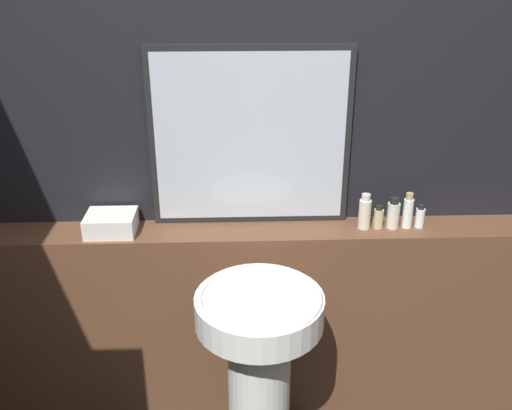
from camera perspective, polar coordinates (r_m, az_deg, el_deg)
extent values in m
cube|color=black|center=(2.45, 0.19, 5.19)|extent=(8.00, 0.06, 2.50)
cube|color=brown|center=(2.69, 0.29, -11.58)|extent=(2.59, 0.21, 0.95)
cylinder|color=white|center=(2.40, 0.31, -19.29)|extent=(0.24, 0.24, 0.79)
cylinder|color=white|center=(2.12, 0.34, -10.44)|extent=(0.48, 0.48, 0.11)
torus|color=white|center=(2.09, 0.34, -9.17)|extent=(0.46, 0.46, 0.02)
cube|color=black|center=(2.37, -0.57, 6.72)|extent=(0.83, 0.03, 0.76)
cube|color=#B2BCC6|center=(2.37, -0.57, 6.65)|extent=(0.78, 0.02, 0.71)
cube|color=silver|center=(2.47, -14.28, -1.76)|extent=(0.21, 0.17, 0.08)
cylinder|color=beige|center=(2.47, 10.81, -0.91)|extent=(0.05, 0.05, 0.13)
cylinder|color=silver|center=(2.44, 10.95, 0.76)|extent=(0.04, 0.04, 0.03)
cylinder|color=#C6B284|center=(2.49, 12.14, -1.33)|extent=(0.04, 0.04, 0.08)
cylinder|color=black|center=(2.47, 12.25, -0.24)|extent=(0.03, 0.03, 0.02)
cylinder|color=beige|center=(2.50, 13.54, -1.02)|extent=(0.05, 0.05, 0.11)
cylinder|color=black|center=(2.47, 13.69, 0.42)|extent=(0.04, 0.04, 0.02)
cylinder|color=white|center=(2.51, 14.93, -0.81)|extent=(0.04, 0.04, 0.13)
cylinder|color=tan|center=(2.48, 15.12, 0.84)|extent=(0.03, 0.03, 0.03)
cylinder|color=white|center=(2.54, 16.06, -1.24)|extent=(0.04, 0.04, 0.08)
cylinder|color=black|center=(2.52, 16.19, -0.18)|extent=(0.03, 0.03, 0.02)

